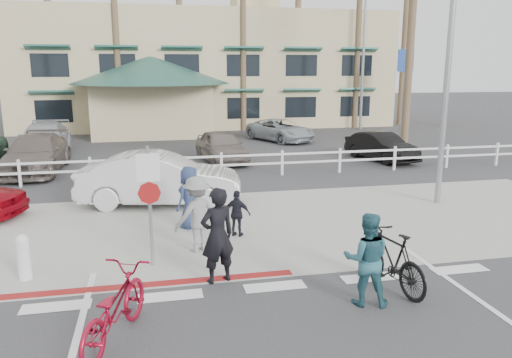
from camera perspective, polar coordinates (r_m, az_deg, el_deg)
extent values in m
plane|color=#333335|center=(9.36, 3.09, -13.75)|extent=(140.00, 140.00, 0.00)
cube|color=gray|center=(13.44, -1.94, -5.37)|extent=(22.00, 7.00, 0.01)
cube|color=#333335|center=(17.24, -4.30, -1.35)|extent=(40.00, 5.00, 0.01)
cube|color=#333335|center=(26.51, -7.13, 3.50)|extent=(50.00, 16.00, 0.01)
cube|color=maroon|center=(10.20, -15.67, -11.86)|extent=(7.00, 0.25, 0.02)
imported|color=maroon|center=(8.17, -15.95, -13.99)|extent=(1.49, 2.27, 1.13)
imported|color=black|center=(9.78, -4.44, -6.47)|extent=(0.81, 0.66, 1.93)
imported|color=black|center=(9.95, 15.27, -8.87)|extent=(0.91, 2.03, 1.18)
imported|color=#255561|center=(9.13, 12.53, -8.93)|extent=(0.99, 0.88, 1.70)
imported|color=gray|center=(11.49, -6.75, -4.01)|extent=(1.31, 1.10, 1.77)
imported|color=black|center=(12.48, -2.16, -3.99)|extent=(0.75, 0.59, 1.18)
imported|color=navy|center=(13.20, -7.59, -2.09)|extent=(0.95, 0.94, 1.66)
imported|color=silver|center=(15.58, -10.88, -0.01)|extent=(5.14, 2.54, 1.62)
imported|color=#605750|center=(22.05, -23.85, 2.64)|extent=(2.24, 5.20, 1.49)
imported|color=slate|center=(22.50, -4.01, 3.76)|extent=(2.21, 4.31, 1.40)
imported|color=black|center=(23.47, 14.13, 3.61)|extent=(2.24, 4.08, 1.28)
imported|color=#9A9DA5|center=(26.34, -23.02, 4.21)|extent=(2.33, 5.33, 1.52)
imported|color=#90979E|center=(28.95, 2.78, 5.60)|extent=(3.75, 4.97, 1.26)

